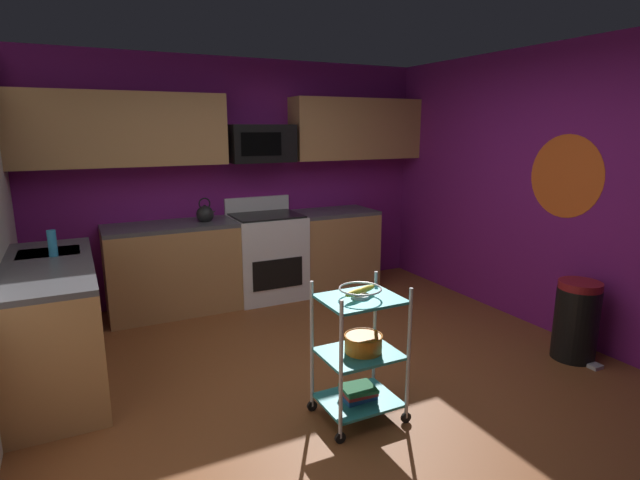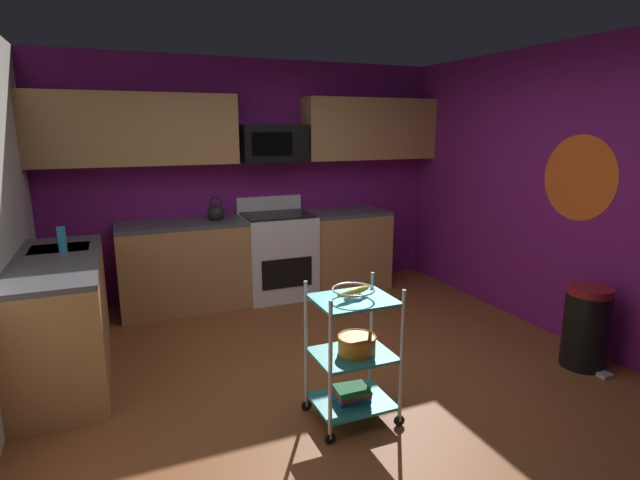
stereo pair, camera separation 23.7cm
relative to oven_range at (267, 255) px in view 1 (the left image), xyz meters
The scene contains 15 objects.
floor 2.17m from the oven_range, 94.92° to the right, with size 4.40×4.80×0.04m, color brown.
wall_back 0.90m from the oven_range, 119.03° to the left, with size 4.52×0.06×2.60m, color #751970.
wall_right 3.05m from the oven_range, 45.76° to the right, with size 0.06×4.80×2.60m, color #751970.
wall_flower_decal 3.08m from the oven_range, 46.34° to the right, with size 0.73×0.73×0.00m, color #E5591E.
counter_run 0.96m from the oven_range, 155.03° to the right, with size 3.69×2.24×0.92m.
oven_range is the anchor object (origin of this frame).
upper_cabinets 1.40m from the oven_range, 149.35° to the left, with size 4.40×0.33×0.70m.
microwave 1.23m from the oven_range, 90.26° to the left, with size 0.70×0.39×0.40m.
rolling_cart 2.56m from the oven_range, 97.12° to the right, with size 0.55×0.42×0.91m.
fruit_bowl 2.59m from the oven_range, 97.12° to the right, with size 0.27×0.27×0.07m.
mixing_bowl_large 2.55m from the oven_range, 96.46° to the right, with size 0.25×0.25×0.11m.
book_stack 2.57m from the oven_range, 97.12° to the right, with size 0.23×0.20×0.09m.
kettle 0.84m from the oven_range, behind, with size 0.21×0.18×0.26m.
dish_soap_bottle 2.30m from the oven_range, 155.82° to the right, with size 0.06×0.06×0.20m, color #2D8CBF.
trash_can 3.11m from the oven_range, 56.37° to the right, with size 0.34×0.42×0.66m.
Camera 1 is at (-1.68, -2.97, 1.87)m, focal length 27.94 mm.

